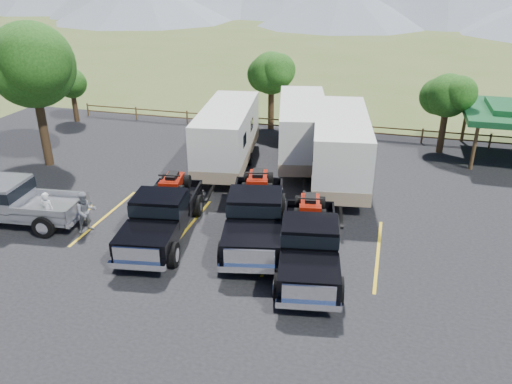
% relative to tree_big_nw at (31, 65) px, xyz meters
% --- Properties ---
extents(ground, '(320.00, 320.00, 0.00)m').
position_rel_tree_big_nw_xyz_m(ground, '(12.55, -9.03, -5.60)').
color(ground, '#485B26').
rests_on(ground, ground).
extents(asphalt_lot, '(44.00, 34.00, 0.04)m').
position_rel_tree_big_nw_xyz_m(asphalt_lot, '(12.55, -6.03, -5.58)').
color(asphalt_lot, black).
rests_on(asphalt_lot, ground).
extents(stall_lines, '(12.12, 5.50, 0.01)m').
position_rel_tree_big_nw_xyz_m(stall_lines, '(12.55, -5.03, -5.55)').
color(stall_lines, gold).
rests_on(stall_lines, asphalt_lot).
extents(tree_big_nw, '(5.54, 5.18, 7.84)m').
position_rel_tree_big_nw_xyz_m(tree_big_nw, '(0.00, 0.00, 0.00)').
color(tree_big_nw, black).
rests_on(tree_big_nw, ground).
extents(tree_ne_a, '(3.11, 2.92, 4.76)m').
position_rel_tree_big_nw_xyz_m(tree_ne_a, '(21.52, 7.99, -2.11)').
color(tree_ne_a, black).
rests_on(tree_ne_a, ground).
extents(tree_north, '(3.46, 3.24, 5.25)m').
position_rel_tree_big_nw_xyz_m(tree_north, '(10.52, 9.99, -1.76)').
color(tree_north, black).
rests_on(tree_north, ground).
extents(tree_nw_small, '(2.59, 2.43, 3.85)m').
position_rel_tree_big_nw_xyz_m(tree_nw_small, '(-3.48, 7.99, -2.81)').
color(tree_nw_small, black).
rests_on(tree_nw_small, ground).
extents(rail_fence, '(36.12, 0.12, 1.00)m').
position_rel_tree_big_nw_xyz_m(rail_fence, '(14.55, 9.47, -4.99)').
color(rail_fence, '#513A23').
rests_on(rail_fence, ground).
extents(rig_left, '(3.09, 6.81, 2.19)m').
position_rel_tree_big_nw_xyz_m(rig_left, '(9.83, -5.86, -4.50)').
color(rig_left, black).
rests_on(rig_left, asphalt_lot).
extents(rig_center, '(3.56, 7.19, 2.30)m').
position_rel_tree_big_nw_xyz_m(rig_center, '(13.53, -4.91, -4.45)').
color(rig_center, black).
rests_on(rig_center, asphalt_lot).
extents(rig_right, '(3.12, 6.77, 2.18)m').
position_rel_tree_big_nw_xyz_m(rig_right, '(16.04, -6.52, -4.51)').
color(rig_right, black).
rests_on(rig_right, asphalt_lot).
extents(trailer_left, '(3.61, 9.78, 3.38)m').
position_rel_tree_big_nw_xyz_m(trailer_left, '(9.94, 2.35, -3.79)').
color(trailer_left, silver).
rests_on(trailer_left, asphalt_lot).
extents(trailer_center, '(4.16, 9.94, 3.45)m').
position_rel_tree_big_nw_xyz_m(trailer_center, '(13.73, 4.39, -3.75)').
color(trailer_center, silver).
rests_on(trailer_center, asphalt_lot).
extents(trailer_right, '(3.81, 10.28, 3.55)m').
position_rel_tree_big_nw_xyz_m(trailer_right, '(16.15, 1.69, -3.70)').
color(trailer_right, silver).
rests_on(trailer_right, asphalt_lot).
extents(pickup_silver, '(6.68, 2.84, 1.95)m').
position_rel_tree_big_nw_xyz_m(pickup_silver, '(3.00, -6.54, -4.54)').
color(pickup_silver, gray).
rests_on(pickup_silver, asphalt_lot).
extents(person_a, '(0.64, 0.43, 1.70)m').
position_rel_tree_big_nw_xyz_m(person_a, '(4.91, -6.62, -4.71)').
color(person_a, silver).
rests_on(person_a, asphalt_lot).
extents(person_b, '(1.08, 1.10, 1.79)m').
position_rel_tree_big_nw_xyz_m(person_b, '(6.57, -6.36, -4.66)').
color(person_b, slate).
rests_on(person_b, asphalt_lot).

